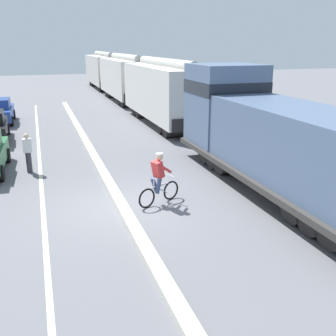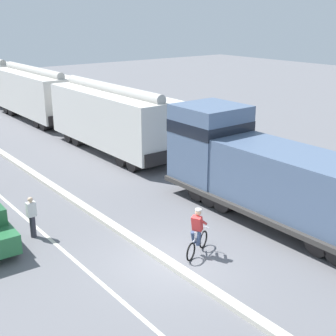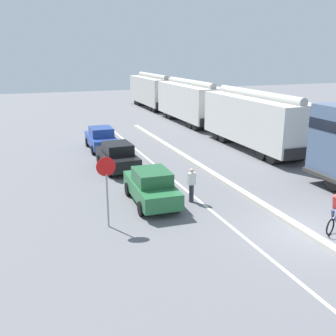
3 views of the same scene
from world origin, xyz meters
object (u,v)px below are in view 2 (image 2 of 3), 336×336
Objects in this scene: hopper_car_lead at (112,119)px; cyclist at (197,233)px; hopper_car_middle at (35,94)px; pedestrian_by_cars at (32,216)px; locomotive at (269,177)px.

hopper_car_lead is 13.51m from cyclist.
hopper_car_middle reaches higher than pedestrian_by_cars.
hopper_car_middle is at bearing 79.91° from cyclist.
locomotive is 1.10× the size of hopper_car_middle.
locomotive is at bearing 7.59° from cyclist.
cyclist is at bearing -50.12° from pedestrian_by_cars.
cyclist reaches higher than pedestrian_by_cars.
hopper_car_middle is (0.00, 23.76, 0.28)m from locomotive.
hopper_car_middle is 6.54× the size of pedestrian_by_cars.
hopper_car_lead is at bearing 43.43° from pedestrian_by_cars.
locomotive reaches higher than hopper_car_lead.
hopper_car_middle is 24.75m from cyclist.
pedestrian_by_cars is (-8.36, -7.91, -1.23)m from hopper_car_lead.
hopper_car_middle is 21.26m from pedestrian_by_cars.
hopper_car_lead is at bearing 71.22° from cyclist.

